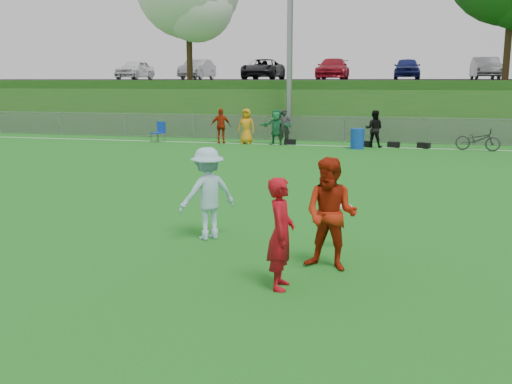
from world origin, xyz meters
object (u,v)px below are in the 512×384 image
(bicycle, at_px, (478,139))
(recycling_bin, at_px, (357,139))
(player_blue, at_px, (208,194))
(player_red_left, at_px, (281,234))
(frisbee, at_px, (343,206))
(player_red_center, at_px, (331,214))

(bicycle, bearing_deg, recycling_bin, 109.61)
(player_blue, bearing_deg, player_red_left, 85.32)
(player_blue, distance_m, frisbee, 2.63)
(frisbee, relative_size, bicycle, 0.16)
(player_red_center, xyz_separation_m, bicycle, (4.47, 17.56, -0.43))
(player_red_left, relative_size, recycling_bin, 1.83)
(player_red_left, relative_size, frisbee, 5.44)
(player_red_left, distance_m, player_red_center, 1.21)
(player_red_left, distance_m, player_blue, 2.99)
(player_red_center, height_order, player_blue, player_red_center)
(player_red_center, relative_size, frisbee, 6.00)
(recycling_bin, relative_size, bicycle, 0.49)
(player_blue, height_order, frisbee, player_blue)
(player_red_left, bearing_deg, frisbee, -22.67)
(player_blue, height_order, recycling_bin, player_blue)
(recycling_bin, bearing_deg, player_red_left, -89.67)
(player_red_left, relative_size, player_blue, 0.93)
(player_red_left, relative_size, player_red_center, 0.91)
(frisbee, bearing_deg, player_red_center, -95.22)
(frisbee, distance_m, recycling_bin, 15.89)
(frisbee, bearing_deg, recycling_bin, 92.95)
(player_blue, height_order, bicycle, player_blue)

